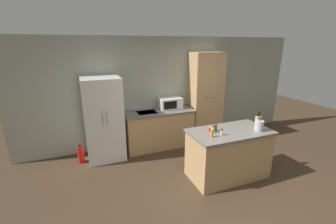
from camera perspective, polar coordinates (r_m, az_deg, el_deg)
The scene contains 16 objects.
ground_plane at distance 4.26m, azimuth 12.85°, elevation -18.34°, with size 14.00×14.00×0.00m, color #423021.
wall_back at distance 5.65m, azimuth 0.33°, elevation 5.44°, with size 7.20×0.06×2.60m.
refrigerator at distance 4.99m, azimuth -16.07°, elevation -1.69°, with size 0.78×0.77×1.78m.
back_counter at distance 5.45m, azimuth -2.32°, elevation -4.27°, with size 1.65×0.66×0.91m.
pantry_cabinet at distance 5.82m, azimuth 9.41°, elevation 3.73°, with size 0.79×0.56×2.24m.
kitchen_island at distance 4.41m, azimuth 15.03°, elevation -10.17°, with size 1.50×0.81×0.92m.
microwave at distance 5.47m, azimuth 0.52°, elevation 2.27°, with size 0.54×0.38×0.26m.
knife_block at distance 4.52m, azimuth 21.94°, elevation -2.25°, with size 0.10×0.06×0.32m.
spice_bottle_tall_dark at distance 3.86m, azimuth 11.04°, elevation -5.30°, with size 0.05×0.05×0.15m.
spice_bottle_short_red at distance 4.16m, azimuth 12.07°, elevation -3.84°, with size 0.04×0.04×0.12m.
spice_bottle_amber_oil at distance 3.98m, azimuth 13.45°, elevation -5.02°, with size 0.05×0.05×0.11m.
spice_bottle_green_herb at distance 4.04m, azimuth 11.36°, elevation -4.32°, with size 0.04×0.04×0.14m.
spice_bottle_pale_salt at distance 4.11m, azimuth 11.69°, elevation -4.16°, with size 0.05×0.05×0.11m.
spice_bottle_orange_cap at distance 4.10m, azimuth 10.59°, elevation -4.31°, with size 0.04×0.04×0.09m.
kettle at distance 4.38m, azimuth 22.12°, elevation -3.24°, with size 0.16×0.16×0.21m.
fire_extinguisher at distance 5.17m, azimuth -21.24°, elevation -10.01°, with size 0.13×0.13×0.42m.
Camera 1 is at (-2.09, -2.80, 2.44)m, focal length 24.00 mm.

